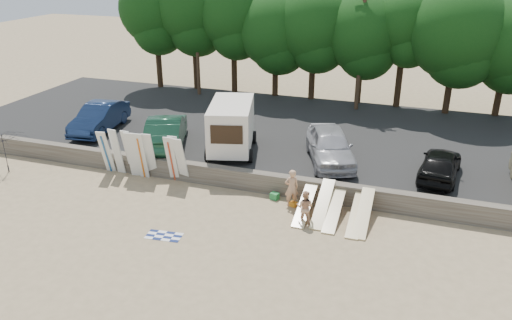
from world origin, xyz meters
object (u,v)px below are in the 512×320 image
object	(u,v)px
car_0	(100,118)
car_1	(166,131)
car_3	(440,164)
beachgoer_a	(292,188)
box_trailer	(231,125)
beach_umbrella	(5,152)
car_2	(330,146)
cooler	(275,196)
beachgoer_b	(305,207)

from	to	relation	value
car_0	car_1	bearing A→B (deg)	-18.49
car_3	beachgoer_a	size ratio (longest dim) A/B	2.41
beachgoer_a	car_1	bearing A→B (deg)	-53.30
car_3	beachgoer_a	distance (m)	7.44
car_1	car_3	world-z (taller)	car_1
box_trailer	car_3	size ratio (longest dim) A/B	1.09
beach_umbrella	car_1	bearing A→B (deg)	32.39
car_2	beachgoer_a	world-z (taller)	car_2
car_3	cooler	size ratio (longest dim) A/B	11.43
cooler	beach_umbrella	size ratio (longest dim) A/B	0.15
beachgoer_a	beach_umbrella	xyz separation A→B (m)	(-15.36, -1.16, 0.22)
beachgoer_a	cooler	world-z (taller)	beachgoer_a
car_3	beachgoer_a	world-z (taller)	car_3
cooler	beachgoer_a	bearing A→B (deg)	-4.86
car_2	beachgoer_a	size ratio (longest dim) A/B	2.90
beachgoer_b	car_2	bearing A→B (deg)	-89.60
beachgoer_a	beach_umbrella	size ratio (longest dim) A/B	0.72
car_1	box_trailer	bearing A→B (deg)	163.56
box_trailer	beachgoer_b	bearing A→B (deg)	-58.78
beachgoer_b	cooler	bearing A→B (deg)	-42.53
car_1	beachgoer_b	size ratio (longest dim) A/B	3.50
car_1	beachgoer_a	xyz separation A→B (m)	(8.21, -3.38, -0.69)
car_1	beachgoer_a	bearing A→B (deg)	136.21
car_0	car_1	size ratio (longest dim) A/B	0.94
box_trailer	beach_umbrella	xyz separation A→B (m)	(-10.96, -4.87, -1.12)
cooler	box_trailer	bearing A→B (deg)	151.74
car_2	cooler	size ratio (longest dim) A/B	13.78
car_0	beachgoer_a	world-z (taller)	car_0
box_trailer	beach_umbrella	world-z (taller)	box_trailer
car_2	beach_umbrella	distance (m)	17.14
car_0	beachgoer_b	xyz separation A→B (m)	(14.26, -5.74, -0.77)
car_0	car_3	bearing A→B (deg)	-9.42
car_1	car_2	bearing A→B (deg)	162.95
beachgoer_a	car_0	bearing A→B (deg)	-49.03
box_trailer	car_1	bearing A→B (deg)	169.77
box_trailer	beachgoer_b	xyz separation A→B (m)	(5.37, -5.10, -1.47)
car_1	car_3	size ratio (longest dim) A/B	1.24
beachgoer_a	beach_umbrella	bearing A→B (deg)	-26.62
beachgoer_b	beach_umbrella	size ratio (longest dim) A/B	0.62
car_1	car_2	world-z (taller)	car_2
car_0	beach_umbrella	size ratio (longest dim) A/B	2.04
box_trailer	cooler	xyz separation A→B (m)	(3.50, -3.37, -2.09)
car_0	beach_umbrella	xyz separation A→B (m)	(-2.07, -5.50, -0.41)
car_2	beachgoer_b	distance (m)	5.54
cooler	car_1	bearing A→B (deg)	173.12
box_trailer	car_2	xyz separation A→B (m)	(5.35, 0.37, -0.65)
box_trailer	car_3	world-z (taller)	box_trailer
car_3	cooler	bearing A→B (deg)	32.19
car_3	beachgoer_b	world-z (taller)	car_3
box_trailer	car_0	distance (m)	8.94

